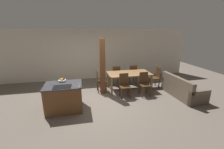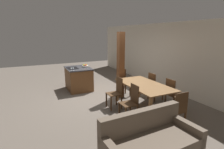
{
  "view_description": "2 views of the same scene",
  "coord_description": "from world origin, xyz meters",
  "px_view_note": "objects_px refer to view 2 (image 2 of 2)",
  "views": [
    {
      "loc": [
        -0.61,
        -5.35,
        2.64
      ],
      "look_at": [
        0.6,
        0.2,
        0.95
      ],
      "focal_mm": 24.0,
      "sensor_mm": 36.0,
      "label": 1
    },
    {
      "loc": [
        5.68,
        -2.23,
        2.28
      ],
      "look_at": [
        0.6,
        0.2,
        0.95
      ],
      "focal_mm": 28.0,
      "sensor_mm": 36.0,
      "label": 2
    }
  ],
  "objects_px": {
    "dining_chair_near_left": "(116,92)",
    "dining_chair_head_end": "(123,82)",
    "fruit_bowl": "(85,66)",
    "timber_post": "(121,65)",
    "dining_chair_far_left": "(154,86)",
    "dining_chair_foot_end": "(177,110)",
    "wine_glass_middle": "(73,68)",
    "wine_glass_near": "(71,68)",
    "kitchen_island": "(79,79)",
    "dining_chair_far_right": "(173,94)",
    "dining_chair_near_right": "(131,102)",
    "couch": "(151,145)",
    "dining_table": "(144,87)"
  },
  "relations": [
    {
      "from": "dining_chair_near_left",
      "to": "dining_chair_head_end",
      "type": "xyz_separation_m",
      "value": [
        -0.91,
        0.74,
        0.0
      ]
    },
    {
      "from": "fruit_bowl",
      "to": "timber_post",
      "type": "xyz_separation_m",
      "value": [
        1.56,
        0.84,
        0.2
      ]
    },
    {
      "from": "dining_chair_far_left",
      "to": "dining_chair_foot_end",
      "type": "distance_m",
      "value": 1.92
    },
    {
      "from": "dining_chair_far_left",
      "to": "timber_post",
      "type": "distance_m",
      "value": 1.37
    },
    {
      "from": "wine_glass_middle",
      "to": "dining_chair_head_end",
      "type": "bearing_deg",
      "value": 62.08
    },
    {
      "from": "wine_glass_near",
      "to": "timber_post",
      "type": "height_order",
      "value": "timber_post"
    },
    {
      "from": "kitchen_island",
      "to": "wine_glass_near",
      "type": "bearing_deg",
      "value": -36.84
    },
    {
      "from": "fruit_bowl",
      "to": "wine_glass_near",
      "type": "bearing_deg",
      "value": -50.52
    },
    {
      "from": "wine_glass_near",
      "to": "dining_chair_far_right",
      "type": "relative_size",
      "value": 0.15
    },
    {
      "from": "dining_chair_near_right",
      "to": "dining_chair_far_right",
      "type": "relative_size",
      "value": 1.0
    },
    {
      "from": "wine_glass_near",
      "to": "dining_chair_far_left",
      "type": "relative_size",
      "value": 0.15
    },
    {
      "from": "kitchen_island",
      "to": "dining_chair_near_right",
      "type": "relative_size",
      "value": 1.26
    },
    {
      "from": "couch",
      "to": "dining_table",
      "type": "bearing_deg",
      "value": 55.37
    },
    {
      "from": "kitchen_island",
      "to": "fruit_bowl",
      "type": "bearing_deg",
      "value": 99.2
    },
    {
      "from": "couch",
      "to": "kitchen_island",
      "type": "bearing_deg",
      "value": 88.81
    },
    {
      "from": "dining_chair_near_right",
      "to": "timber_post",
      "type": "height_order",
      "value": "timber_post"
    },
    {
      "from": "dining_chair_far_right",
      "to": "dining_chair_far_left",
      "type": "bearing_deg",
      "value": 0.0
    },
    {
      "from": "dining_table",
      "to": "dining_chair_far_right",
      "type": "distance_m",
      "value": 0.87
    },
    {
      "from": "kitchen_island",
      "to": "dining_chair_far_left",
      "type": "distance_m",
      "value": 3.08
    },
    {
      "from": "dining_chair_far_left",
      "to": "timber_post",
      "type": "height_order",
      "value": "timber_post"
    },
    {
      "from": "wine_glass_near",
      "to": "dining_chair_foot_end",
      "type": "xyz_separation_m",
      "value": [
        3.55,
        1.71,
        -0.53
      ]
    },
    {
      "from": "dining_table",
      "to": "timber_post",
      "type": "bearing_deg",
      "value": -172.82
    },
    {
      "from": "dining_chair_near_right",
      "to": "dining_chair_far_right",
      "type": "xyz_separation_m",
      "value": [
        0.0,
        1.47,
        0.0
      ]
    },
    {
      "from": "kitchen_island",
      "to": "dining_chair_near_left",
      "type": "xyz_separation_m",
      "value": [
        2.31,
        0.57,
        0.05
      ]
    },
    {
      "from": "couch",
      "to": "dining_chair_far_right",
      "type": "bearing_deg",
      "value": 34.82
    },
    {
      "from": "fruit_bowl",
      "to": "wine_glass_near",
      "type": "distance_m",
      "value": 0.92
    },
    {
      "from": "dining_chair_near_left",
      "to": "dining_chair_near_right",
      "type": "relative_size",
      "value": 1.0
    },
    {
      "from": "dining_chair_far_left",
      "to": "dining_chair_far_right",
      "type": "height_order",
      "value": "same"
    },
    {
      "from": "dining_table",
      "to": "dining_chair_foot_end",
      "type": "xyz_separation_m",
      "value": [
        1.34,
        -0.0,
        -0.18
      ]
    },
    {
      "from": "dining_chair_foot_end",
      "to": "couch",
      "type": "xyz_separation_m",
      "value": [
        0.57,
        -1.2,
        -0.22
      ]
    },
    {
      "from": "dining_chair_near_right",
      "to": "dining_chair_far_left",
      "type": "distance_m",
      "value": 1.71
    },
    {
      "from": "fruit_bowl",
      "to": "dining_chair_near_right",
      "type": "xyz_separation_m",
      "value": [
        3.22,
        0.26,
        -0.46
      ]
    },
    {
      "from": "kitchen_island",
      "to": "dining_chair_foot_end",
      "type": "distance_m",
      "value": 4.29
    },
    {
      "from": "fruit_bowl",
      "to": "timber_post",
      "type": "distance_m",
      "value": 1.78
    },
    {
      "from": "dining_chair_foot_end",
      "to": "dining_chair_near_right",
      "type": "bearing_deg",
      "value": -50.92
    },
    {
      "from": "dining_chair_near_right",
      "to": "couch",
      "type": "relative_size",
      "value": 0.52
    },
    {
      "from": "wine_glass_near",
      "to": "couch",
      "type": "bearing_deg",
      "value": 7.02
    },
    {
      "from": "dining_chair_head_end",
      "to": "dining_chair_foot_end",
      "type": "xyz_separation_m",
      "value": [
        2.68,
        0.0,
        0.0
      ]
    },
    {
      "from": "dining_chair_head_end",
      "to": "timber_post",
      "type": "distance_m",
      "value": 0.69
    },
    {
      "from": "dining_chair_near_right",
      "to": "dining_chair_far_left",
      "type": "bearing_deg",
      "value": 120.5
    },
    {
      "from": "kitchen_island",
      "to": "dining_chair_head_end",
      "type": "bearing_deg",
      "value": 43.03
    },
    {
      "from": "fruit_bowl",
      "to": "dining_chair_foot_end",
      "type": "height_order",
      "value": "fruit_bowl"
    },
    {
      "from": "timber_post",
      "to": "wine_glass_near",
      "type": "bearing_deg",
      "value": -122.02
    },
    {
      "from": "wine_glass_near",
      "to": "kitchen_island",
      "type": "bearing_deg",
      "value": 143.16
    },
    {
      "from": "dining_chair_far_right",
      "to": "dining_chair_head_end",
      "type": "height_order",
      "value": "same"
    },
    {
      "from": "wine_glass_middle",
      "to": "dining_table",
      "type": "bearing_deg",
      "value": 36.46
    },
    {
      "from": "dining_chair_far_left",
      "to": "dining_chair_far_right",
      "type": "xyz_separation_m",
      "value": [
        0.87,
        0.0,
        0.0
      ]
    },
    {
      "from": "kitchen_island",
      "to": "dining_chair_head_end",
      "type": "xyz_separation_m",
      "value": [
        1.4,
        1.31,
        0.05
      ]
    },
    {
      "from": "dining_chair_near_right",
      "to": "dining_chair_foot_end",
      "type": "distance_m",
      "value": 1.17
    },
    {
      "from": "dining_chair_head_end",
      "to": "timber_post",
      "type": "height_order",
      "value": "timber_post"
    }
  ]
}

